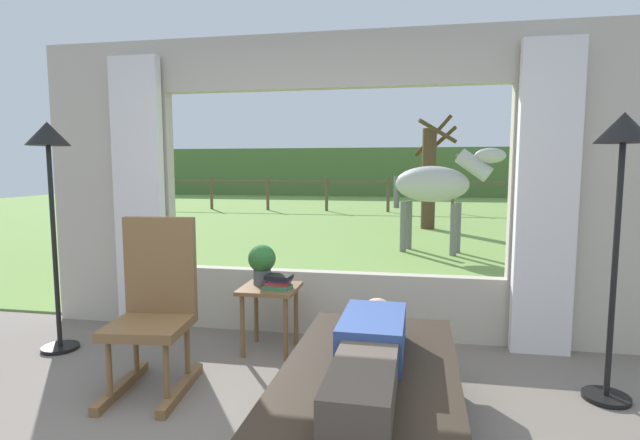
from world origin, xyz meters
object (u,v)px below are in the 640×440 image
reclining_person (370,350)px  pasture_tree (429,175)px  potted_plant (262,262)px  floor_lamp_left (50,167)px  rocking_chair (155,306)px  floor_lamp_right (621,170)px  side_table (270,298)px  horse (436,185)px  recliner_sofa (370,401)px  book_stack (279,282)px

reclining_person → pasture_tree: 9.20m
potted_plant → floor_lamp_left: (-1.58, -0.34, 0.75)m
rocking_chair → floor_lamp_right: (2.87, 0.33, 0.89)m
side_table → horse: (1.50, 4.70, 0.73)m
reclining_person → rocking_chair: bearing=163.9°
pasture_tree → side_table: bearing=-100.8°
reclining_person → side_table: bearing=127.8°
recliner_sofa → book_stack: book_stack is taller
potted_plant → pasture_tree: pasture_tree is taller
reclining_person → potted_plant: potted_plant is taller
book_stack → floor_lamp_left: bearing=-172.6°
recliner_sofa → pasture_tree: bearing=87.2°
rocking_chair → horse: bearing=63.2°
rocking_chair → book_stack: bearing=40.0°
recliner_sofa → horse: bearing=85.2°
rocking_chair → book_stack: (0.65, 0.68, 0.03)m
potted_plant → floor_lamp_left: size_ratio=0.18×
floor_lamp_left → reclining_person: bearing=-19.6°
potted_plant → rocking_chair: bearing=-121.5°
floor_lamp_left → pasture_tree: size_ratio=0.67×
rocking_chair → recliner_sofa: bearing=-21.6°
recliner_sofa → floor_lamp_right: 2.01m
recliner_sofa → side_table: side_table is taller
reclining_person → recliner_sofa: bearing=91.2°
pasture_tree → book_stack: bearing=-100.1°
rocking_chair → reclining_person: bearing=-23.4°
book_stack → horse: size_ratio=0.12×
rocking_chair → floor_lamp_left: floor_lamp_left is taller
floor_lamp_left → floor_lamp_right: floor_lamp_left is taller
floor_lamp_right → floor_lamp_left: bearing=178.2°
side_table → floor_lamp_left: (-1.66, -0.28, 1.02)m
floor_lamp_left → horse: 5.91m
book_stack → reclining_person: bearing=-55.0°
potted_plant → pasture_tree: (1.59, 7.90, 0.58)m
reclining_person → book_stack: bearing=126.3°
reclining_person → floor_lamp_left: 2.85m
pasture_tree → rocking_chair: bearing=-103.4°
reclining_person → rocking_chair: size_ratio=1.28×
horse → floor_lamp_left: bearing=-15.7°
recliner_sofa → floor_lamp_left: size_ratio=0.96×
recliner_sofa → side_table: size_ratio=3.31×
recliner_sofa → potted_plant: bearing=130.0°
reclining_person → rocking_chair: rocking_chair is taller
rocking_chair → horse: 5.84m
book_stack → floor_lamp_left: size_ratio=0.12×
book_stack → pasture_tree: 8.17m
recliner_sofa → side_table: bearing=129.0°
rocking_chair → pasture_tree: size_ratio=0.42×
side_table → potted_plant: size_ratio=1.63×
reclining_person → side_table: size_ratio=2.76×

